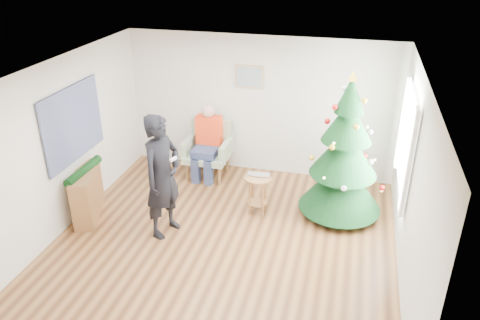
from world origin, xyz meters
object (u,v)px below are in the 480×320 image
(armchair, at_px, (208,155))
(standing_man, at_px, (162,176))
(christmas_tree, at_px, (344,154))
(console, at_px, (87,194))
(stool, at_px, (258,194))

(armchair, height_order, standing_man, standing_man)
(christmas_tree, height_order, console, christmas_tree)
(christmas_tree, height_order, standing_man, christmas_tree)
(stool, distance_m, console, 2.75)
(standing_man, distance_m, console, 1.50)
(armchair, bearing_deg, console, -127.13)
(standing_man, bearing_deg, stool, -36.85)
(standing_man, relative_size, console, 1.92)
(standing_man, xyz_separation_m, console, (-1.39, 0.11, -0.56))
(console, bearing_deg, christmas_tree, -4.46)
(stool, xyz_separation_m, standing_man, (-1.25, -0.88, 0.62))
(christmas_tree, distance_m, standing_man, 2.82)
(armchair, relative_size, console, 1.05)
(armchair, bearing_deg, standing_man, -91.25)
(stool, height_order, console, console)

